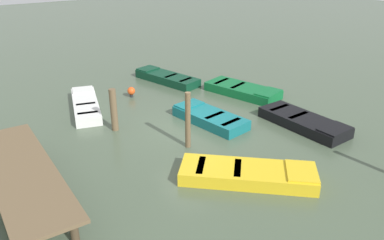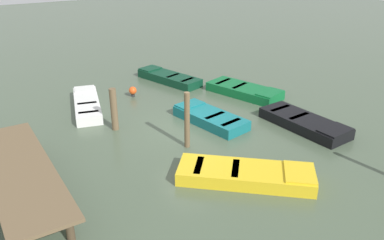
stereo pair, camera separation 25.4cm
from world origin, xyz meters
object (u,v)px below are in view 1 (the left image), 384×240
dock_segment (23,173)px  rowboat_white (86,105)px  rowboat_teal (210,117)px  mooring_piling_center (188,120)px  rowboat_dark_green (167,78)px  marker_buoy (131,91)px  rowboat_black (304,122)px  rowboat_yellow (249,174)px  mooring_piling_far_right (114,110)px  rowboat_green (243,90)px

dock_segment → rowboat_white: dock_segment is taller
dock_segment → rowboat_teal: 7.40m
rowboat_white → mooring_piling_center: size_ratio=1.88×
rowboat_dark_green → marker_buoy: bearing=96.6°
mooring_piling_center → rowboat_black: bearing=-102.0°
rowboat_dark_green → mooring_piling_center: 7.23m
rowboat_yellow → mooring_piling_far_right: (5.40, 2.09, 0.61)m
rowboat_dark_green → mooring_piling_center: (-6.63, 2.76, 0.79)m
rowboat_dark_green → marker_buoy: marker_buoy is taller
mooring_piling_center → marker_buoy: bearing=-3.3°
rowboat_black → marker_buoy: size_ratio=7.59×
rowboat_white → mooring_piling_far_right: bearing=-159.1°
rowboat_white → rowboat_dark_green: 4.95m
rowboat_black → rowboat_yellow: size_ratio=0.93×
rowboat_yellow → rowboat_dark_green: (9.41, -2.32, 0.00)m
rowboat_dark_green → mooring_piling_far_right: mooring_piling_far_right is taller
rowboat_green → rowboat_teal: (-1.79, 3.12, 0.00)m
rowboat_black → rowboat_dark_green: bearing=-171.1°
dock_segment → rowboat_green: bearing=-73.4°
rowboat_white → marker_buoy: bearing=-66.5°
rowboat_white → rowboat_teal: same height
rowboat_white → rowboat_dark_green: size_ratio=1.00×
rowboat_black → rowboat_yellow: (-1.79, 4.22, -0.00)m
rowboat_black → rowboat_white: same height
rowboat_yellow → rowboat_teal: 4.29m
rowboat_dark_green → mooring_piling_far_right: 5.99m
rowboat_black → mooring_piling_center: mooring_piling_center is taller
mooring_piling_far_right → mooring_piling_center: mooring_piling_center is taller
dock_segment → rowboat_dark_green: 10.73m
rowboat_white → rowboat_dark_green: same height
dock_segment → marker_buoy: dock_segment is taller
rowboat_black → rowboat_dark_green: size_ratio=0.96×
mooring_piling_far_right → marker_buoy: size_ratio=3.43×
rowboat_green → mooring_piling_center: size_ratio=1.87×
rowboat_green → rowboat_teal: size_ratio=1.14×
rowboat_black → mooring_piling_center: 4.82m
dock_segment → rowboat_black: dock_segment is taller
rowboat_white → mooring_piling_far_right: mooring_piling_far_right is taller
rowboat_green → rowboat_yellow: bearing=-55.7°
rowboat_black → rowboat_teal: same height
rowboat_green → mooring_piling_center: (-3.08, 4.91, 0.79)m
rowboat_teal → mooring_piling_far_right: size_ratio=2.01×
rowboat_teal → rowboat_dark_green: 5.43m
rowboat_white → mooring_piling_far_right: 2.63m
rowboat_teal → mooring_piling_center: mooring_piling_center is taller
mooring_piling_far_right → rowboat_yellow: bearing=-158.9°
rowboat_teal → dock_segment: bearing=91.1°
dock_segment → rowboat_white: (5.46, -3.44, -0.63)m
rowboat_teal → mooring_piling_center: (-1.29, 1.79, 0.79)m
rowboat_yellow → rowboat_teal: same height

